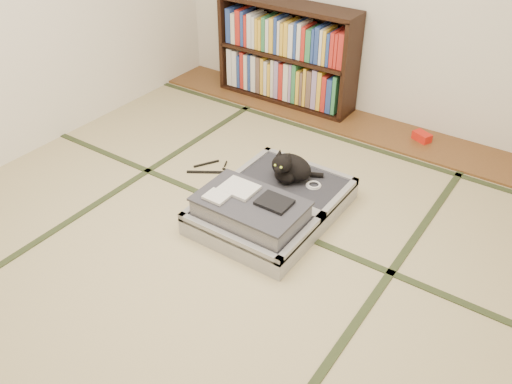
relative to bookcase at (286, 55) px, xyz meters
The scene contains 10 objects.
floor 2.26m from the bookcase, 69.05° to the right, with size 4.50×4.50×0.00m, color tan.
wood_strip 0.91m from the bookcase, ahead, with size 4.00×0.50×0.02m, color brown.
red_item 1.43m from the bookcase, ahead, with size 0.15×0.09×0.07m, color red.
room_shell 2.44m from the bookcase, 69.05° to the right, with size 4.50×4.50×4.50m.
tatami_borders 1.82m from the bookcase, 63.30° to the right, with size 4.00×4.50×0.01m.
bookcase is the anchor object (origin of this frame).
suitcase 1.90m from the bookcase, 61.54° to the right, with size 0.78×1.04×0.31m.
cat 1.62m from the bookcase, 57.20° to the right, with size 0.35×0.35×0.28m.
cable_coil 1.71m from the bookcase, 51.44° to the right, with size 0.11×0.11×0.03m.
hanger 1.45m from the bookcase, 80.41° to the right, with size 0.42×0.31×0.01m.
Camera 1 is at (1.68, -2.03, 2.27)m, focal length 38.00 mm.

